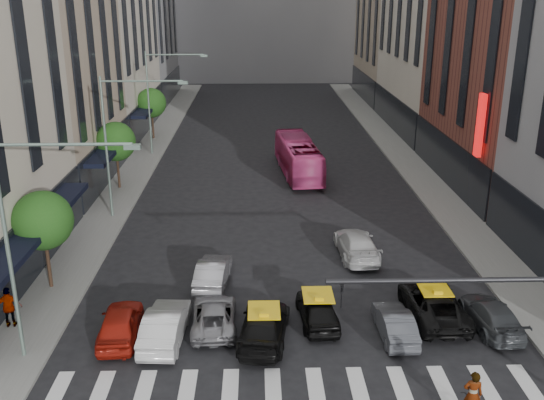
{
  "coord_description": "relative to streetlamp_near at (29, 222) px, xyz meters",
  "views": [
    {
      "loc": [
        -1.53,
        -17.3,
        14.07
      ],
      "look_at": [
        -0.78,
        11.72,
        4.0
      ],
      "focal_mm": 40.0,
      "sensor_mm": 36.0,
      "label": 1
    }
  ],
  "objects": [
    {
      "name": "streetlamp_mid",
      "position": [
        0.0,
        16.0,
        0.0
      ],
      "size": [
        5.38,
        0.25,
        9.0
      ],
      "color": "gray",
      "rests_on": "sidewalk_left"
    },
    {
      "name": "car_row2_left",
      "position": [
        6.26,
        6.29,
        -5.22
      ],
      "size": [
        1.79,
        4.26,
        1.37
      ],
      "primitive_type": "imported",
      "rotation": [
        0.0,
        0.0,
        3.06
      ],
      "color": "#9C9CA1",
      "rests_on": "ground"
    },
    {
      "name": "car_row2_right",
      "position": [
        14.03,
        9.55,
        -5.18
      ],
      "size": [
        2.19,
        5.03,
        1.44
      ],
      "primitive_type": "imported",
      "rotation": [
        0.0,
        0.0,
        3.18
      ],
      "color": "silver",
      "rests_on": "ground"
    },
    {
      "name": "taxi_center",
      "position": [
        11.16,
        2.47,
        -5.23
      ],
      "size": [
        1.87,
        4.05,
        1.34
      ],
      "primitive_type": "imported",
      "rotation": [
        0.0,
        0.0,
        3.22
      ],
      "color": "black",
      "rests_on": "ground"
    },
    {
      "name": "car_silver",
      "position": [
        6.57,
        2.19,
        -5.32
      ],
      "size": [
        2.14,
        4.3,
        1.17
      ],
      "primitive_type": "imported",
      "rotation": [
        0.0,
        0.0,
        3.19
      ],
      "color": "gray",
      "rests_on": "ground"
    },
    {
      "name": "streetlamp_far",
      "position": [
        0.0,
        32.0,
        0.0
      ],
      "size": [
        5.38,
        0.25,
        9.0
      ],
      "color": "gray",
      "rests_on": "sidewalk_left"
    },
    {
      "name": "tree_far",
      "position": [
        -1.76,
        38.0,
        -2.25
      ],
      "size": [
        2.88,
        2.88,
        4.95
      ],
      "color": "black",
      "rests_on": "sidewalk_left"
    },
    {
      "name": "taxi_right",
      "position": [
        16.42,
        2.79,
        -5.2
      ],
      "size": [
        2.42,
        5.12,
        1.41
      ],
      "primitive_type": "imported",
      "rotation": [
        0.0,
        0.0,
        3.15
      ],
      "color": "black",
      "rests_on": "ground"
    },
    {
      "name": "car_red",
      "position": [
        2.64,
        1.43,
        -5.2
      ],
      "size": [
        1.9,
        4.2,
        1.4
      ],
      "primitive_type": "imported",
      "rotation": [
        0.0,
        0.0,
        3.2
      ],
      "color": "#9F190E",
      "rests_on": "ground"
    },
    {
      "name": "bus",
      "position": [
        11.83,
        25.53,
        -4.45
      ],
      "size": [
        3.42,
        10.62,
        2.91
      ],
      "primitive_type": "imported",
      "rotation": [
        0.0,
        0.0,
        3.24
      ],
      "color": "#D73F84",
      "rests_on": "ground"
    },
    {
      "name": "sidewalk_left",
      "position": [
        -1.46,
        26.0,
        -5.83
      ],
      "size": [
        3.0,
        96.0,
        0.15
      ],
      "primitive_type": "cube",
      "color": "slate",
      "rests_on": "ground"
    },
    {
      "name": "streetlamp_near",
      "position": [
        0.0,
        0.0,
        0.0
      ],
      "size": [
        5.38,
        0.25,
        9.0
      ],
      "color": "gray",
      "rests_on": "sidewalk_left"
    },
    {
      "name": "building_right_b",
      "position": [
        27.04,
        23.0,
        7.1
      ],
      "size": [
        8.0,
        18.0,
        26.0
      ],
      "primitive_type": "cube",
      "color": "brown",
      "rests_on": "ground"
    },
    {
      "name": "building_left_b",
      "position": [
        -6.96,
        24.0,
        6.1
      ],
      "size": [
        8.0,
        16.0,
        24.0
      ],
      "primitive_type": "cube",
      "color": "tan",
      "rests_on": "ground"
    },
    {
      "name": "taxi_left",
      "position": [
        8.76,
        1.13,
        -5.22
      ],
      "size": [
        2.53,
        4.95,
        1.37
      ],
      "primitive_type": "imported",
      "rotation": [
        0.0,
        0.0,
        3.01
      ],
      "color": "black",
      "rests_on": "ground"
    },
    {
      "name": "car_grey_mid",
      "position": [
        14.34,
        1.25,
        -5.29
      ],
      "size": [
        1.4,
        3.77,
        1.23
      ],
      "primitive_type": "imported",
      "rotation": [
        0.0,
        0.0,
        3.17
      ],
      "color": "#43464B",
      "rests_on": "ground"
    },
    {
      "name": "pedestrian_far",
      "position": [
        -2.29,
        2.25,
        -4.82
      ],
      "size": [
        1.14,
        0.6,
        1.86
      ],
      "primitive_type": "imported",
      "rotation": [
        0.0,
        0.0,
        3.28
      ],
      "color": "gray",
      "rests_on": "sidewalk_left"
    },
    {
      "name": "sidewalk_right",
      "position": [
        21.54,
        26.0,
        -5.83
      ],
      "size": [
        3.0,
        96.0,
        0.15
      ],
      "primitive_type": "cube",
      "color": "slate",
      "rests_on": "ground"
    },
    {
      "name": "rider",
      "position": [
        15.74,
        -4.31,
        -4.11
      ],
      "size": [
        0.71,
        0.52,
        1.79
      ],
      "primitive_type": "imported",
      "rotation": [
        0.0,
        0.0,
        2.99
      ],
      "color": "gray",
      "rests_on": "motorcycle"
    },
    {
      "name": "tree_near",
      "position": [
        -1.76,
        6.0,
        -2.25
      ],
      "size": [
        2.88,
        2.88,
        4.95
      ],
      "color": "black",
      "rests_on": "sidewalk_left"
    },
    {
      "name": "tree_mid",
      "position": [
        -1.76,
        22.0,
        -2.25
      ],
      "size": [
        2.88,
        2.88,
        4.95
      ],
      "color": "black",
      "rests_on": "sidewalk_left"
    },
    {
      "name": "car_white_front",
      "position": [
        4.58,
        1.19,
        -5.18
      ],
      "size": [
        1.78,
        4.49,
        1.45
      ],
      "primitive_type": "imported",
      "rotation": [
        0.0,
        0.0,
        3.09
      ],
      "color": "#B9B9B9",
      "rests_on": "ground"
    },
    {
      "name": "car_grey_curb",
      "position": [
        18.72,
        1.83,
        -5.28
      ],
      "size": [
        1.96,
        4.39,
        1.25
      ],
      "primitive_type": "imported",
      "rotation": [
        0.0,
        0.0,
        3.19
      ],
      "color": "#3D4144",
      "rests_on": "ground"
    },
    {
      "name": "liberty_sign",
      "position": [
        22.64,
        16.0,
        0.1
      ],
      "size": [
        0.3,
        0.7,
        4.0
      ],
      "color": "red",
      "rests_on": "ground"
    }
  ]
}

